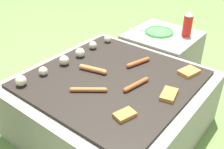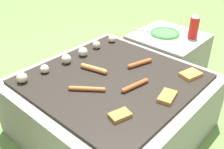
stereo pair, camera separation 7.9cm
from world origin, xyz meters
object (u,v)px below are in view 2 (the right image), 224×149
object	(u,v)px
plate_colorful	(165,33)
sausage_front_center	(87,89)
condiment_bottle	(194,26)
fork_utensil	(145,31)

from	to	relation	value
plate_colorful	sausage_front_center	bearing A→B (deg)	-173.39
plate_colorful	condiment_bottle	size ratio (longest dim) A/B	1.17
sausage_front_center	fork_utensil	xyz separation A→B (m)	(0.85, 0.25, -0.01)
sausage_front_center	plate_colorful	distance (m)	0.91
plate_colorful	condiment_bottle	xyz separation A→B (m)	(0.07, -0.19, 0.08)
plate_colorful	fork_utensil	xyz separation A→B (m)	(-0.05, 0.15, -0.01)
sausage_front_center	fork_utensil	bearing A→B (deg)	16.58
sausage_front_center	condiment_bottle	size ratio (longest dim) A/B	0.85
sausage_front_center	plate_colorful	world-z (taller)	sausage_front_center
condiment_bottle	fork_utensil	bearing A→B (deg)	110.25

